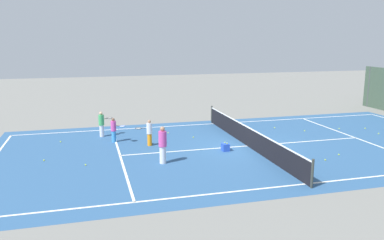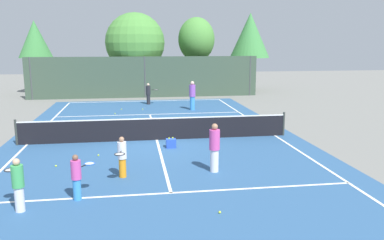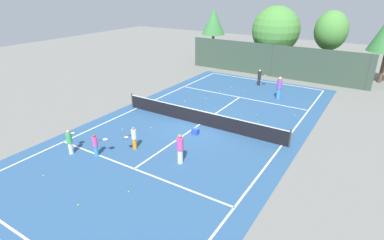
# 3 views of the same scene
# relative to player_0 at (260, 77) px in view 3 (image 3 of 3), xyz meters

# --- Properties ---
(ground_plane) EXTENTS (80.00, 80.00, 0.00)m
(ground_plane) POSITION_rel_player_0_xyz_m (-0.11, -10.44, -0.76)
(ground_plane) COLOR slate
(court_surface) EXTENTS (13.00, 25.00, 0.01)m
(court_surface) POSITION_rel_player_0_xyz_m (-0.11, -10.44, -0.76)
(court_surface) COLOR #2D5684
(court_surface) RESTS_ON ground_plane
(tennis_net) EXTENTS (11.90, 0.10, 1.10)m
(tennis_net) POSITION_rel_player_0_xyz_m (-0.11, -10.44, -0.25)
(tennis_net) COLOR #333833
(tennis_net) RESTS_ON ground_plane
(perimeter_fence) EXTENTS (18.00, 0.12, 3.20)m
(perimeter_fence) POSITION_rel_player_0_xyz_m (-0.11, 3.56, 0.84)
(perimeter_fence) COLOR #384C3D
(perimeter_fence) RESTS_ON ground_plane
(tree_0) EXTENTS (3.09, 3.28, 6.38)m
(tree_0) POSITION_rel_player_0_xyz_m (4.42, 6.35, 3.71)
(tree_0) COLOR brown
(tree_0) RESTS_ON ground_plane
(tree_1) EXTENTS (4.85, 4.85, 6.68)m
(tree_1) POSITION_rel_player_0_xyz_m (-0.77, 5.78, 3.48)
(tree_1) COLOR brown
(tree_1) RESTS_ON ground_plane
(tree_3) EXTENTS (2.76, 2.76, 6.07)m
(tree_3) POSITION_rel_player_0_xyz_m (-9.02, 7.59, 3.74)
(tree_3) COLOR brown
(tree_3) RESTS_ON ground_plane
(player_0) EXTENTS (0.89, 0.37, 1.48)m
(player_0) POSITION_rel_player_0_xyz_m (0.00, 0.00, 0.00)
(player_0) COLOR #232328
(player_0) RESTS_ON ground_plane
(player_1) EXTENTS (0.69, 0.80, 1.29)m
(player_1) POSITION_rel_player_0_xyz_m (-2.69, -16.91, -0.09)
(player_1) COLOR #388CD8
(player_1) RESTS_ON ground_plane
(player_2) EXTENTS (0.40, 0.40, 1.85)m
(player_2) POSITION_rel_player_0_xyz_m (2.68, -2.75, 0.18)
(player_2) COLOR #388CD8
(player_2) RESTS_ON ground_plane
(player_3) EXTENTS (0.35, 0.35, 1.65)m
(player_3) POSITION_rel_player_0_xyz_m (1.52, -15.13, 0.08)
(player_3) COLOR silver
(player_3) RESTS_ON ground_plane
(player_4) EXTENTS (0.67, 0.85, 1.41)m
(player_4) POSITION_rel_player_0_xyz_m (-4.07, -17.48, -0.03)
(player_4) COLOR silver
(player_4) RESTS_ON ground_plane
(player_5) EXTENTS (0.38, 0.86, 1.34)m
(player_5) POSITION_rel_player_0_xyz_m (-1.51, -15.25, -0.07)
(player_5) COLOR orange
(player_5) RESTS_ON ground_plane
(ball_crate) EXTENTS (0.40, 0.33, 0.43)m
(ball_crate) POSITION_rel_player_0_xyz_m (0.39, -11.82, -0.58)
(ball_crate) COLOR blue
(ball_crate) RESTS_ON ground_plane
(tennis_ball_0) EXTENTS (0.07, 0.07, 0.07)m
(tennis_ball_0) POSITION_rel_player_0_xyz_m (4.80, -5.54, -0.73)
(tennis_ball_0) COLOR #CCE533
(tennis_ball_0) RESTS_ON ground_plane
(tennis_ball_1) EXTENTS (0.07, 0.07, 0.07)m
(tennis_ball_1) POSITION_rel_player_0_xyz_m (-0.50, -2.21, -0.73)
(tennis_ball_1) COLOR #CCE533
(tennis_ball_1) RESTS_ON ground_plane
(tennis_ball_2) EXTENTS (0.07, 0.07, 0.07)m
(tennis_ball_2) POSITION_rel_player_0_xyz_m (-2.25, -5.90, -0.73)
(tennis_ball_2) COLOR #CCE533
(tennis_ball_2) RESTS_ON ground_plane
(tennis_ball_3) EXTENTS (0.07, 0.07, 0.07)m
(tennis_ball_3) POSITION_rel_player_0_xyz_m (3.04, -8.03, -0.73)
(tennis_ball_3) COLOR #CCE533
(tennis_ball_3) RESTS_ON ground_plane
(tennis_ball_4) EXTENTS (0.07, 0.07, 0.07)m
(tennis_ball_4) POSITION_rel_player_0_xyz_m (-1.85, -2.03, -0.73)
(tennis_ball_4) COLOR #CCE533
(tennis_ball_4) RESTS_ON ground_plane
(tennis_ball_5) EXTENTS (0.07, 0.07, 0.07)m
(tennis_ball_5) POSITION_rel_player_0_xyz_m (-3.37, -19.66, -0.73)
(tennis_ball_5) COLOR #CCE533
(tennis_ball_5) RESTS_ON ground_plane
(tennis_ball_6) EXTENTS (0.07, 0.07, 0.07)m
(tennis_ball_6) POSITION_rel_player_0_xyz_m (-2.20, -3.60, -0.73)
(tennis_ball_6) COLOR #CCE533
(tennis_ball_6) RESTS_ON ground_plane
(tennis_ball_7) EXTENTS (0.07, 0.07, 0.07)m
(tennis_ball_7) POSITION_rel_player_0_xyz_m (-3.84, -13.79, -0.73)
(tennis_ball_7) COLOR #CCE533
(tennis_ball_7) RESTS_ON ground_plane
(tennis_ball_8) EXTENTS (0.07, 0.07, 0.07)m
(tennis_ball_8) POSITION_rel_player_0_xyz_m (-3.42, -7.25, -0.73)
(tennis_ball_8) COLOR #CCE533
(tennis_ball_8) RESTS_ON ground_plane
(tennis_ball_9) EXTENTS (0.07, 0.07, 0.07)m
(tennis_ball_9) POSITION_rel_player_0_xyz_m (-0.18, -20.19, -0.73)
(tennis_ball_9) COLOR #CCE533
(tennis_ball_9) RESTS_ON ground_plane
(tennis_ball_10) EXTENTS (0.07, 0.07, 0.07)m
(tennis_ball_10) POSITION_rel_player_0_xyz_m (-2.48, -12.65, -0.73)
(tennis_ball_10) COLOR #CCE533
(tennis_ball_10) RESTS_ON ground_plane
(tennis_ball_11) EXTENTS (0.07, 0.07, 0.07)m
(tennis_ball_11) POSITION_rel_player_0_xyz_m (2.49, -6.94, -0.73)
(tennis_ball_11) COLOR #CCE533
(tennis_ball_11) RESTS_ON ground_plane
(tennis_ball_12) EXTENTS (0.07, 0.07, 0.07)m
(tennis_ball_12) POSITION_rel_player_0_xyz_m (0.98, -18.40, -0.73)
(tennis_ball_12) COLOR #CCE533
(tennis_ball_12) RESTS_ON ground_plane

